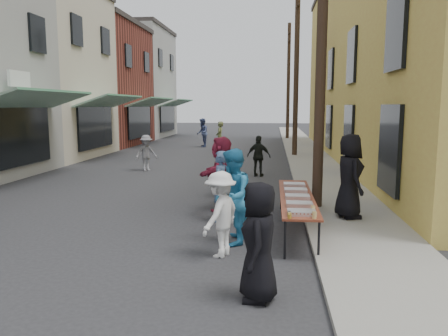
% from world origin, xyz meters
% --- Properties ---
extents(ground, '(120.00, 120.00, 0.00)m').
position_xyz_m(ground, '(0.00, 0.00, 0.00)').
color(ground, '#28282B').
rests_on(ground, ground).
extents(sidewalk, '(2.20, 60.00, 0.10)m').
position_xyz_m(sidewalk, '(5.00, 15.00, 0.05)').
color(sidewalk, gray).
rests_on(sidewalk, ground).
extents(storefront_row, '(8.00, 37.00, 9.00)m').
position_xyz_m(storefront_row, '(-10.00, 14.96, 4.12)').
color(storefront_row, maroon).
rests_on(storefront_row, ground).
extents(building_ochre, '(10.00, 28.00, 10.00)m').
position_xyz_m(building_ochre, '(11.10, 14.00, 5.00)').
color(building_ochre, gold).
rests_on(building_ochre, ground).
extents(utility_pole_near, '(0.26, 0.26, 9.00)m').
position_xyz_m(utility_pole_near, '(4.30, 3.00, 4.50)').
color(utility_pole_near, '#2D2116').
rests_on(utility_pole_near, ground).
extents(utility_pole_mid, '(0.26, 0.26, 9.00)m').
position_xyz_m(utility_pole_mid, '(4.30, 15.00, 4.50)').
color(utility_pole_mid, '#2D2116').
rests_on(utility_pole_mid, ground).
extents(utility_pole_far, '(0.26, 0.26, 9.00)m').
position_xyz_m(utility_pole_far, '(4.30, 27.00, 4.50)').
color(utility_pole_far, '#2D2116').
rests_on(utility_pole_far, ground).
extents(serving_table, '(0.70, 4.00, 0.75)m').
position_xyz_m(serving_table, '(3.67, 1.09, 0.71)').
color(serving_table, maroon).
rests_on(serving_table, ground).
extents(catering_tray_sausage, '(0.50, 0.33, 0.08)m').
position_xyz_m(catering_tray_sausage, '(3.67, -0.56, 0.79)').
color(catering_tray_sausage, maroon).
rests_on(catering_tray_sausage, serving_table).
extents(catering_tray_foil_b, '(0.50, 0.33, 0.08)m').
position_xyz_m(catering_tray_foil_b, '(3.67, 0.09, 0.79)').
color(catering_tray_foil_b, '#B2B2B7').
rests_on(catering_tray_foil_b, serving_table).
extents(catering_tray_buns, '(0.50, 0.33, 0.08)m').
position_xyz_m(catering_tray_buns, '(3.67, 0.79, 0.79)').
color(catering_tray_buns, tan).
rests_on(catering_tray_buns, serving_table).
extents(catering_tray_foil_d, '(0.50, 0.33, 0.08)m').
position_xyz_m(catering_tray_foil_d, '(3.67, 1.49, 0.79)').
color(catering_tray_foil_d, '#B2B2B7').
rests_on(catering_tray_foil_d, serving_table).
extents(catering_tray_buns_end, '(0.50, 0.33, 0.08)m').
position_xyz_m(catering_tray_buns_end, '(3.67, 2.19, 0.79)').
color(catering_tray_buns_end, tan).
rests_on(catering_tray_buns_end, serving_table).
extents(condiment_jar_a, '(0.07, 0.07, 0.08)m').
position_xyz_m(condiment_jar_a, '(3.45, -0.86, 0.79)').
color(condiment_jar_a, '#A57F26').
rests_on(condiment_jar_a, serving_table).
extents(condiment_jar_b, '(0.07, 0.07, 0.08)m').
position_xyz_m(condiment_jar_b, '(3.45, -0.76, 0.79)').
color(condiment_jar_b, '#A57F26').
rests_on(condiment_jar_b, serving_table).
extents(condiment_jar_c, '(0.07, 0.07, 0.08)m').
position_xyz_m(condiment_jar_c, '(3.45, -0.66, 0.79)').
color(condiment_jar_c, '#A57F26').
rests_on(condiment_jar_c, serving_table).
extents(cup_stack, '(0.08, 0.08, 0.12)m').
position_xyz_m(cup_stack, '(3.87, -0.81, 0.81)').
color(cup_stack, tan).
rests_on(cup_stack, serving_table).
extents(guest_front_a, '(0.54, 0.82, 1.66)m').
position_xyz_m(guest_front_a, '(2.98, -2.44, 0.83)').
color(guest_front_a, black).
rests_on(guest_front_a, ground).
extents(guest_front_b, '(0.47, 0.65, 1.64)m').
position_xyz_m(guest_front_b, '(1.94, 1.65, 0.82)').
color(guest_front_b, '#445E84').
rests_on(guest_front_b, ground).
extents(guest_front_c, '(0.75, 0.94, 1.86)m').
position_xyz_m(guest_front_c, '(2.39, -0.02, 0.93)').
color(guest_front_c, teal).
rests_on(guest_front_c, ground).
extents(guest_front_d, '(0.91, 1.13, 1.53)m').
position_xyz_m(guest_front_d, '(2.24, -0.75, 0.77)').
color(guest_front_d, white).
rests_on(guest_front_d, ground).
extents(guest_front_e, '(0.46, 1.05, 1.77)m').
position_xyz_m(guest_front_e, '(1.74, 4.47, 0.88)').
color(guest_front_e, '#59653A').
rests_on(guest_front_e, ground).
extents(guest_queue_back, '(0.93, 1.84, 1.90)m').
position_xyz_m(guest_queue_back, '(1.85, 2.75, 0.95)').
color(guest_queue_back, maroon).
rests_on(guest_queue_back, ground).
extents(server, '(0.81, 1.06, 1.94)m').
position_xyz_m(server, '(4.90, 1.91, 1.07)').
color(server, black).
rests_on(server, sidewalk).
extents(passerby_left, '(1.08, 1.04, 1.48)m').
position_xyz_m(passerby_left, '(-2.03, 9.19, 0.74)').
color(passerby_left, gray).
rests_on(passerby_left, ground).
extents(passerby_mid, '(0.98, 0.61, 1.56)m').
position_xyz_m(passerby_mid, '(2.63, 8.21, 0.78)').
color(passerby_mid, black).
rests_on(passerby_mid, ground).
extents(passerby_right, '(0.48, 0.68, 1.78)m').
position_xyz_m(passerby_right, '(0.11, 16.72, 0.89)').
color(passerby_right, '#646E3F').
rests_on(passerby_right, ground).
extents(passerby_far, '(0.82, 0.99, 1.86)m').
position_xyz_m(passerby_far, '(-1.41, 19.85, 0.93)').
color(passerby_far, '#445283').
rests_on(passerby_far, ground).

